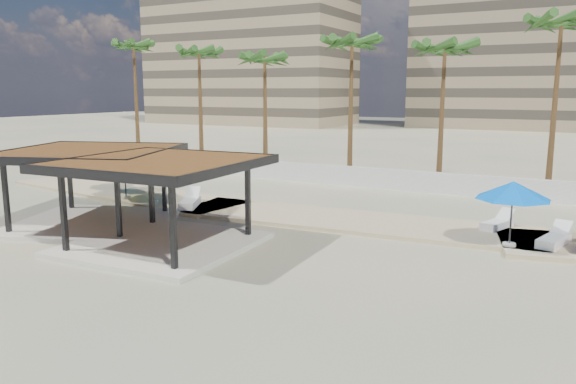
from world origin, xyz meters
name	(u,v)px	position (x,y,z in m)	size (l,w,h in m)	color
ground	(220,258)	(0.00, 0.00, 0.00)	(200.00, 200.00, 0.00)	tan
promenade	(356,219)	(2.00, 7.67, 0.06)	(44.45, 7.97, 0.24)	#C6B284
boundary_wall	(378,178)	(0.00, 16.00, 0.60)	(56.00, 0.30, 1.20)	silver
building_west	(250,33)	(-42.00, 68.00, 15.27)	(34.00, 16.00, 32.40)	#937F60
building_mid	(551,31)	(4.00, 78.00, 14.27)	(38.00, 16.00, 30.40)	#847259
pavilion_central	(160,195)	(-2.71, 0.15, 1.96)	(6.82, 6.82, 3.29)	beige
pavilion_west	(91,180)	(-7.67, 1.41, 1.97)	(8.30, 8.30, 3.30)	beige
umbrella_a	(115,155)	(-12.19, 7.27, 2.20)	(3.30, 3.30, 2.35)	beige
umbrella_b	(124,155)	(-10.08, 5.80, 2.45)	(3.37, 3.37, 2.64)	beige
umbrella_d	(513,191)	(8.67, 5.80, 2.22)	(3.46, 3.46, 2.37)	beige
umbrella_f	(152,162)	(-8.23, 5.80, 2.20)	(2.79, 2.79, 2.35)	beige
lounger_a	(190,202)	(-5.92, 5.84, 0.38)	(1.57, 2.23, 0.81)	white
lounger_b	(497,224)	(7.86, 8.46, 0.35)	(1.17, 1.96, 0.71)	white
lounger_c	(554,240)	(10.08, 6.74, 0.37)	(1.13, 2.13, 0.77)	white
palm_a	(134,51)	(-21.00, 18.30, 8.76)	(3.00, 3.00, 9.96)	brown
palm_b	(199,57)	(-15.00, 18.70, 8.11)	(3.00, 3.00, 9.27)	brown
palm_c	(265,63)	(-9.00, 18.10, 7.53)	(3.00, 3.00, 8.65)	brown
palm_d	(352,48)	(-3.00, 18.90, 8.34)	(3.00, 3.00, 9.52)	brown
palm_e	(445,54)	(3.00, 18.40, 7.81)	(3.00, 3.00, 8.95)	brown
palm_f	(561,29)	(9.00, 18.60, 8.89)	(3.00, 3.00, 10.11)	brown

